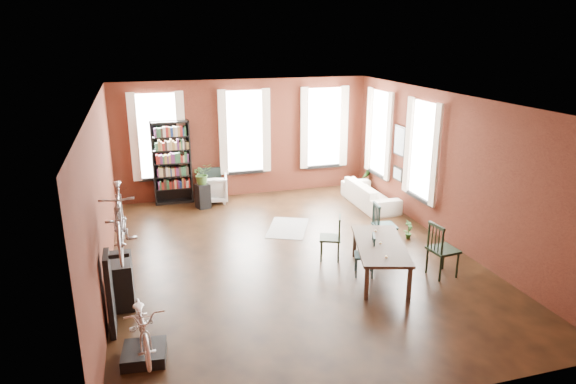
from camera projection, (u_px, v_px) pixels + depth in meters
name	position (u px, v px, depth m)	size (l,w,h in m)	color
room	(295.00, 148.00, 10.43)	(9.00, 9.04, 3.22)	black
dining_table	(380.00, 260.00, 9.57)	(0.87, 1.91, 0.65)	#443528
dining_chair_a	(364.00, 255.00, 9.60)	(0.37, 0.37, 0.80)	#193538
dining_chair_b	(330.00, 238.00, 10.27)	(0.42, 0.42, 0.91)	#1E2E1B
dining_chair_c	(443.00, 250.00, 9.55)	(0.48, 0.48, 1.04)	black
dining_chair_d	(384.00, 226.00, 10.82)	(0.45, 0.45, 0.98)	#183432
bookshelf	(172.00, 163.00, 13.50)	(1.00, 0.32, 2.20)	black
white_armchair	(212.00, 187.00, 13.80)	(0.78, 0.73, 0.81)	white
cream_sofa	(370.00, 190.00, 13.50)	(2.08, 0.61, 0.81)	beige
striped_rug	(288.00, 228.00, 12.01)	(0.86, 1.37, 0.01)	black
bike_trainer	(144.00, 354.00, 7.19)	(0.59, 0.59, 0.17)	black
bike_wall_rack	(110.00, 294.00, 7.68)	(0.16, 0.60, 1.30)	black
console_table	(121.00, 281.00, 8.61)	(0.40, 0.80, 0.80)	black
plant_stand	(203.00, 196.00, 13.31)	(0.32, 0.32, 0.64)	black
plant_by_sofa	(365.00, 185.00, 14.80)	(0.39, 0.70, 0.31)	#2C5D25
plant_small	(408.00, 236.00, 11.37)	(0.23, 0.43, 0.16)	#2D5D25
bicycle_floor	(141.00, 301.00, 6.94)	(0.51, 0.78, 1.48)	beige
bicycle_hung	(118.00, 198.00, 7.30)	(0.47, 1.00, 1.66)	#A5A8AD
plant_on_stand	(202.00, 176.00, 13.18)	(0.49, 0.54, 0.42)	#365A24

